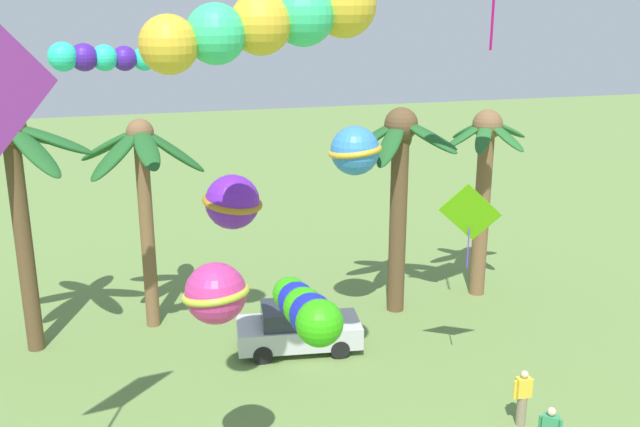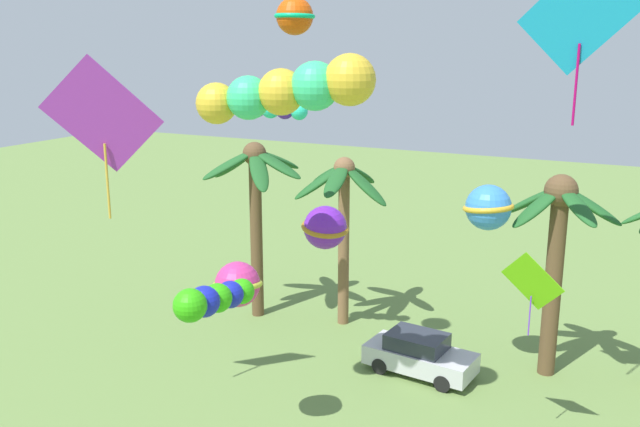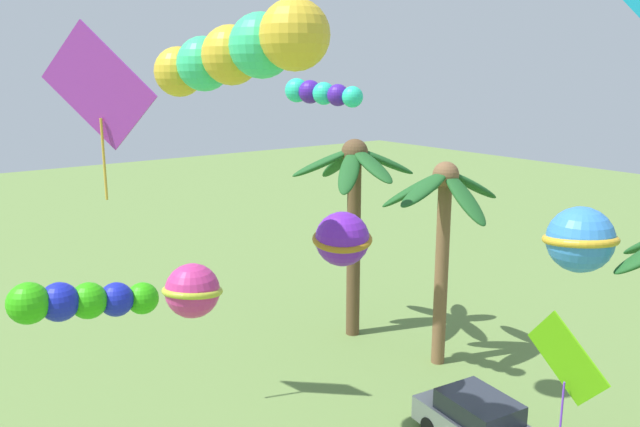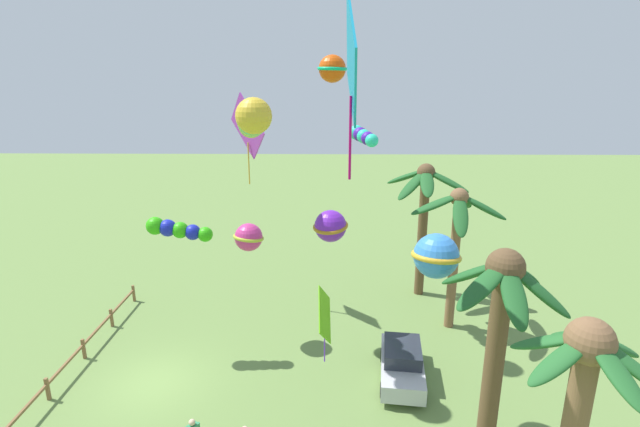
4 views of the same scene
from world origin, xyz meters
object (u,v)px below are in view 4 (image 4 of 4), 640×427
Objects in this scene: palm_tree_0 at (456,224)px; kite_diamond_2 at (325,316)px; palm_tree_1 at (580,401)px; kite_tube_9 at (252,120)px; palm_tree_2 at (500,312)px; kite_diamond_8 at (247,128)px; kite_ball_3 at (330,226)px; kite_ball_4 at (436,256)px; kite_ball_7 at (249,237)px; palm_tree_3 at (425,197)px; parked_car_0 at (402,363)px; kite_tube_0 at (177,230)px; kite_ball_6 at (332,69)px; kite_diamond_1 at (352,65)px; kite_tube_5 at (363,136)px.

palm_tree_0 reaches higher than kite_diamond_2.
palm_tree_1 is 14.09m from kite_tube_9.
kite_diamond_8 reaches higher than palm_tree_2.
kite_diamond_8 is at bearing -139.26° from kite_ball_3.
kite_tube_9 reaches higher than kite_ball_4.
kite_ball_7 is at bearing -154.65° from kite_diamond_2.
parked_car_0 is (8.11, -2.25, -5.03)m from palm_tree_3.
kite_ball_3 is at bearing 178.18° from kite_diamond_2.
kite_tube_0 is 5.78m from kite_tube_9.
kite_ball_4 is (2.02, 0.58, 5.53)m from parked_car_0.
palm_tree_2 reaches higher than kite_ball_4.
palm_tree_3 is 3.34× the size of kite_ball_4.
palm_tree_0 is 2.52× the size of kite_tube_0.
kite_tube_0 is 0.60× the size of kite_diamond_8.
kite_diamond_2 is 0.51× the size of kite_tube_9.
kite_ball_6 is at bearing -152.92° from palm_tree_1.
palm_tree_0 is 12.09m from palm_tree_1.
palm_tree_2 is at bearing 36.05° from kite_ball_4.
palm_tree_0 is 12.82m from kite_diamond_1.
kite_diamond_8 is at bearing -135.20° from parked_car_0.
kite_diamond_8 reaches higher than kite_ball_7.
kite_tube_9 is at bearing -81.37° from kite_ball_3.
palm_tree_2 is 3.70× the size of kite_ball_7.
palm_tree_1 reaches higher than kite_ball_3.
kite_tube_5 reaches higher than palm_tree_0.
kite_ball_3 is (-6.45, -5.07, 0.63)m from palm_tree_2.
kite_tube_5 is at bearing 173.89° from kite_diamond_1.
kite_ball_4 is at bearing 68.03° from kite_tube_0.
kite_tube_0 is at bearing -23.90° from kite_diamond_8.
palm_tree_2 is 1.55× the size of kite_diamond_8.
kite_tube_9 is (1.53, -3.16, -1.98)m from kite_ball_6.
palm_tree_0 reaches higher than kite_ball_7.
kite_ball_7 is at bearing 112.92° from kite_tube_0.
kite_ball_3 reaches higher than kite_tube_0.
kite_tube_9 is (-1.87, -6.10, 9.70)m from parked_car_0.
kite_ball_4 is at bearing 119.79° from kite_diamond_2.
parked_car_0 is 0.84× the size of kite_tube_9.
kite_diamond_2 is 0.97× the size of kite_tube_5.
kite_ball_4 is at bearing 131.70° from kite_diamond_1.
kite_diamond_8 is at bearing -85.09° from palm_tree_3.
palm_tree_2 is at bearing 90.67° from kite_diamond_2.
kite_diamond_1 reaches higher than kite_tube_5.
palm_tree_3 is at bearing 179.31° from palm_tree_2.
palm_tree_0 is at bearing 11.66° from palm_tree_3.
kite_ball_3 is 0.44× the size of kite_tube_9.
kite_diamond_1 reaches higher than kite_diamond_8.
parked_car_0 is 0.89× the size of kite_diamond_1.
kite_ball_4 is at bearing 59.76° from kite_tube_9.
palm_tree_0 is 9.26m from kite_ball_6.
palm_tree_3 is 7.78m from kite_ball_3.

